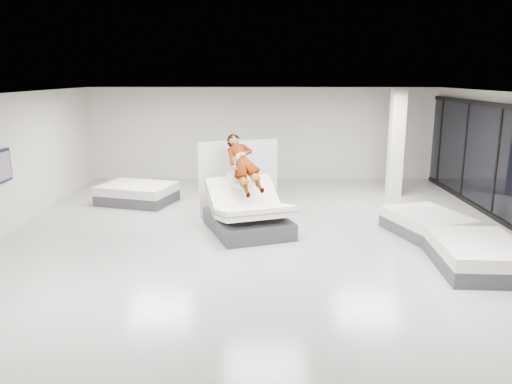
{
  "coord_description": "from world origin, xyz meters",
  "views": [
    {
      "loc": [
        -0.21,
        -10.45,
        3.59
      ],
      "look_at": [
        -0.22,
        0.62,
        1.0
      ],
      "focal_mm": 35.0,
      "sensor_mm": 36.0,
      "label": 1
    }
  ],
  "objects_px": {
    "person": "(243,174)",
    "column": "(396,143)",
    "divider_panel": "(239,178)",
    "hero_bed": "(248,215)",
    "remote": "(257,185)",
    "wall_poster": "(0,167)",
    "flat_bed_right_near": "(478,255)",
    "flat_bed_right_far": "(427,224)",
    "flat_bed_left_far": "(137,194)"
  },
  "relations": [
    {
      "from": "person",
      "to": "divider_panel",
      "type": "xyz_separation_m",
      "value": [
        -0.15,
        1.21,
        -0.35
      ]
    },
    {
      "from": "remote",
      "to": "flat_bed_right_far",
      "type": "bearing_deg",
      "value": -23.4
    },
    {
      "from": "person",
      "to": "column",
      "type": "height_order",
      "value": "column"
    },
    {
      "from": "column",
      "to": "wall_poster",
      "type": "distance_m",
      "value": 10.71
    },
    {
      "from": "divider_panel",
      "to": "flat_bed_right_near",
      "type": "xyz_separation_m",
      "value": [
        4.66,
        -3.85,
        -0.7
      ]
    },
    {
      "from": "flat_bed_right_near",
      "to": "column",
      "type": "xyz_separation_m",
      "value": [
        0.01,
        6.03,
        1.32
      ]
    },
    {
      "from": "remote",
      "to": "divider_panel",
      "type": "xyz_separation_m",
      "value": [
        -0.48,
        1.47,
        -0.12
      ]
    },
    {
      "from": "hero_bed",
      "to": "remote",
      "type": "distance_m",
      "value": 0.73
    },
    {
      "from": "flat_bed_left_far",
      "to": "column",
      "type": "relative_size",
      "value": 0.73
    },
    {
      "from": "hero_bed",
      "to": "person",
      "type": "bearing_deg",
      "value": 109.42
    },
    {
      "from": "flat_bed_right_near",
      "to": "wall_poster",
      "type": "relative_size",
      "value": 2.21
    },
    {
      "from": "person",
      "to": "remote",
      "type": "height_order",
      "value": "person"
    },
    {
      "from": "remote",
      "to": "hero_bed",
      "type": "bearing_deg",
      "value": 171.72
    },
    {
      "from": "hero_bed",
      "to": "flat_bed_right_near",
      "type": "bearing_deg",
      "value": -27.98
    },
    {
      "from": "hero_bed",
      "to": "column",
      "type": "distance_m",
      "value": 5.87
    },
    {
      "from": "remote",
      "to": "wall_poster",
      "type": "bearing_deg",
      "value": 164.06
    },
    {
      "from": "flat_bed_left_far",
      "to": "column",
      "type": "xyz_separation_m",
      "value": [
        7.64,
        0.98,
        1.33
      ]
    },
    {
      "from": "divider_panel",
      "to": "flat_bed_left_far",
      "type": "xyz_separation_m",
      "value": [
        -2.97,
        1.2,
        -0.71
      ]
    },
    {
      "from": "flat_bed_right_far",
      "to": "flat_bed_left_far",
      "type": "relative_size",
      "value": 0.95
    },
    {
      "from": "flat_bed_left_far",
      "to": "flat_bed_right_near",
      "type": "bearing_deg",
      "value": -33.51
    },
    {
      "from": "hero_bed",
      "to": "column",
      "type": "xyz_separation_m",
      "value": [
        4.41,
        3.69,
        1.19
      ]
    },
    {
      "from": "hero_bed",
      "to": "wall_poster",
      "type": "distance_m",
      "value": 5.66
    },
    {
      "from": "hero_bed",
      "to": "wall_poster",
      "type": "height_order",
      "value": "wall_poster"
    },
    {
      "from": "person",
      "to": "wall_poster",
      "type": "distance_m",
      "value": 5.46
    },
    {
      "from": "flat_bed_right_near",
      "to": "wall_poster",
      "type": "xyz_separation_m",
      "value": [
        -9.93,
        2.03,
        1.32
      ]
    },
    {
      "from": "remote",
      "to": "flat_bed_right_near",
      "type": "bearing_deg",
      "value": -49.07
    },
    {
      "from": "person",
      "to": "flat_bed_right_far",
      "type": "xyz_separation_m",
      "value": [
        4.25,
        -0.53,
        -1.08
      ]
    },
    {
      "from": "flat_bed_right_far",
      "to": "column",
      "type": "bearing_deg",
      "value": 86.14
    },
    {
      "from": "person",
      "to": "divider_panel",
      "type": "height_order",
      "value": "person"
    },
    {
      "from": "person",
      "to": "flat_bed_right_near",
      "type": "relative_size",
      "value": 0.86
    },
    {
      "from": "remote",
      "to": "divider_panel",
      "type": "distance_m",
      "value": 1.55
    },
    {
      "from": "hero_bed",
      "to": "person",
      "type": "height_order",
      "value": "person"
    },
    {
      "from": "flat_bed_right_near",
      "to": "wall_poster",
      "type": "distance_m",
      "value": 10.22
    },
    {
      "from": "hero_bed",
      "to": "flat_bed_left_far",
      "type": "xyz_separation_m",
      "value": [
        -3.23,
        2.72,
        -0.14
      ]
    },
    {
      "from": "divider_panel",
      "to": "wall_poster",
      "type": "xyz_separation_m",
      "value": [
        -5.26,
        -1.82,
        0.62
      ]
    },
    {
      "from": "person",
      "to": "divider_panel",
      "type": "relative_size",
      "value": 0.83
    },
    {
      "from": "remote",
      "to": "column",
      "type": "xyz_separation_m",
      "value": [
        4.19,
        3.65,
        0.5
      ]
    },
    {
      "from": "flat_bed_right_near",
      "to": "flat_bed_left_far",
      "type": "distance_m",
      "value": 9.16
    },
    {
      "from": "flat_bed_left_far",
      "to": "wall_poster",
      "type": "xyz_separation_m",
      "value": [
        -2.29,
        -3.02,
        1.33
      ]
    },
    {
      "from": "flat_bed_right_far",
      "to": "remote",
      "type": "bearing_deg",
      "value": 176.02
    },
    {
      "from": "person",
      "to": "flat_bed_left_far",
      "type": "xyz_separation_m",
      "value": [
        -3.13,
        2.42,
        -1.06
      ]
    },
    {
      "from": "flat_bed_right_far",
      "to": "flat_bed_right_near",
      "type": "bearing_deg",
      "value": -83.02
    },
    {
      "from": "divider_panel",
      "to": "column",
      "type": "distance_m",
      "value": 5.19
    },
    {
      "from": "person",
      "to": "hero_bed",
      "type": "bearing_deg",
      "value": -90.0
    },
    {
      "from": "wall_poster",
      "to": "remote",
      "type": "bearing_deg",
      "value": 3.48
    },
    {
      "from": "flat_bed_left_far",
      "to": "wall_poster",
      "type": "bearing_deg",
      "value": -127.17
    },
    {
      "from": "flat_bed_left_far",
      "to": "remote",
      "type": "bearing_deg",
      "value": -37.76
    },
    {
      "from": "column",
      "to": "wall_poster",
      "type": "xyz_separation_m",
      "value": [
        -9.93,
        -4.0,
        0.0
      ]
    },
    {
      "from": "person",
      "to": "column",
      "type": "bearing_deg",
      "value": 17.51
    },
    {
      "from": "person",
      "to": "column",
      "type": "xyz_separation_m",
      "value": [
        4.52,
        3.39,
        0.27
      ]
    }
  ]
}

